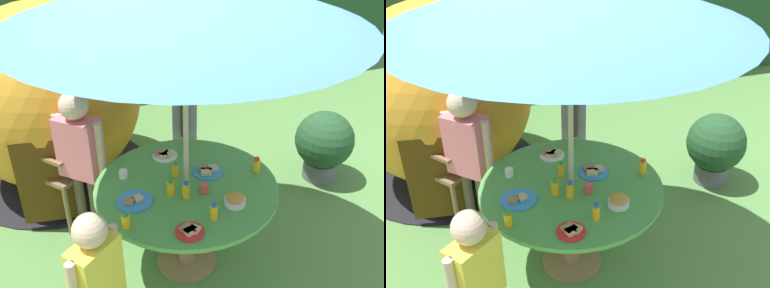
# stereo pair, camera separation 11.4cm
# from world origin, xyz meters

# --- Properties ---
(ground_plane) EXTENTS (10.00, 10.00, 0.02)m
(ground_plane) POSITION_xyz_m (0.00, 0.00, -0.01)
(ground_plane) COLOR #548442
(hedge_backdrop) EXTENTS (9.00, 0.70, 1.85)m
(hedge_backdrop) POSITION_xyz_m (0.00, 3.49, 0.93)
(hedge_backdrop) COLOR #234C28
(hedge_backdrop) RESTS_ON ground_plane
(garden_table) EXTENTS (1.29, 1.29, 0.73)m
(garden_table) POSITION_xyz_m (0.00, 0.00, 0.59)
(garden_table) COLOR #93704C
(garden_table) RESTS_ON ground_plane
(wooden_chair) EXTENTS (0.65, 0.65, 1.03)m
(wooden_chair) POSITION_xyz_m (-0.84, 1.00, 0.58)
(wooden_chair) COLOR brown
(wooden_chair) RESTS_ON ground_plane
(dome_tent) EXTENTS (2.03, 2.03, 1.71)m
(dome_tent) POSITION_xyz_m (-0.78, 1.61, 0.85)
(dome_tent) COLOR orange
(dome_tent) RESTS_ON ground_plane
(potted_plant) EXTENTS (0.56, 0.56, 0.71)m
(potted_plant) POSITION_xyz_m (1.63, 0.62, 0.39)
(potted_plant) COLOR #595960
(potted_plant) RESTS_ON ground_plane
(child_in_grey_shirt) EXTENTS (0.32, 0.46, 1.44)m
(child_in_grey_shirt) POSITION_xyz_m (0.31, 0.90, 0.92)
(child_in_grey_shirt) COLOR #3F3F47
(child_in_grey_shirt) RESTS_ON ground_plane
(child_in_pink_shirt) EXTENTS (0.37, 0.36, 1.28)m
(child_in_pink_shirt) POSITION_xyz_m (-0.64, 0.62, 0.82)
(child_in_pink_shirt) COLOR brown
(child_in_pink_shirt) RESTS_ON ground_plane
(child_in_yellow_shirt) EXTENTS (0.32, 0.30, 1.11)m
(child_in_yellow_shirt) POSITION_xyz_m (-0.73, -0.58, 0.71)
(child_in_yellow_shirt) COLOR navy
(child_in_yellow_shirt) RESTS_ON ground_plane
(snack_bowl) EXTENTS (0.14, 0.14, 0.07)m
(snack_bowl) POSITION_xyz_m (0.23, -0.31, 0.76)
(snack_bowl) COLOR white
(snack_bowl) RESTS_ON garden_table
(plate_front_edge) EXTENTS (0.24, 0.24, 0.03)m
(plate_front_edge) POSITION_xyz_m (-0.39, -0.06, 0.74)
(plate_front_edge) COLOR #338CD8
(plate_front_edge) RESTS_ON garden_table
(plate_near_left) EXTENTS (0.19, 0.19, 0.03)m
(plate_near_left) POSITION_xyz_m (-0.03, 0.41, 0.74)
(plate_near_left) COLOR white
(plate_near_left) RESTS_ON garden_table
(plate_far_right) EXTENTS (0.22, 0.22, 0.03)m
(plate_far_right) POSITION_xyz_m (0.20, 0.09, 0.74)
(plate_far_right) COLOR #338CD8
(plate_far_right) RESTS_ON garden_table
(plate_mid_left) EXTENTS (0.18, 0.18, 0.03)m
(plate_mid_left) POSITION_xyz_m (-0.15, -0.47, 0.74)
(plate_mid_left) COLOR red
(plate_mid_left) RESTS_ON garden_table
(juice_bottle_near_right) EXTENTS (0.05, 0.05, 0.11)m
(juice_bottle_near_right) POSITION_xyz_m (-0.03, 0.14, 0.78)
(juice_bottle_near_right) COLOR yellow
(juice_bottle_near_right) RESTS_ON garden_table
(juice_bottle_far_left) EXTENTS (0.05, 0.05, 0.12)m
(juice_bottle_far_left) POSITION_xyz_m (-0.13, -0.07, 0.78)
(juice_bottle_far_left) COLOR yellow
(juice_bottle_far_left) RESTS_ON garden_table
(juice_bottle_center_front) EXTENTS (0.05, 0.05, 0.12)m
(juice_bottle_center_front) POSITION_xyz_m (-0.05, -0.13, 0.78)
(juice_bottle_center_front) COLOR yellow
(juice_bottle_center_front) RESTS_ON garden_table
(juice_bottle_center_back) EXTENTS (0.05, 0.05, 0.11)m
(juice_bottle_center_back) POSITION_xyz_m (-0.49, -0.29, 0.78)
(juice_bottle_center_back) COLOR yellow
(juice_bottle_center_back) RESTS_ON garden_table
(juice_bottle_mid_right) EXTENTS (0.05, 0.05, 0.12)m
(juice_bottle_mid_right) POSITION_xyz_m (0.54, -0.02, 0.78)
(juice_bottle_mid_right) COLOR yellow
(juice_bottle_mid_right) RESTS_ON garden_table
(juice_bottle_back_edge) EXTENTS (0.05, 0.05, 0.12)m
(juice_bottle_back_edge) POSITION_xyz_m (0.04, -0.40, 0.78)
(juice_bottle_back_edge) COLOR yellow
(juice_bottle_back_edge) RESTS_ON garden_table
(cup_near) EXTENTS (0.06, 0.06, 0.06)m
(cup_near) POSITION_xyz_m (-0.39, 0.24, 0.76)
(cup_near) COLOR white
(cup_near) RESTS_ON garden_table
(cup_far) EXTENTS (0.06, 0.06, 0.06)m
(cup_far) POSITION_xyz_m (0.08, -0.12, 0.76)
(cup_far) COLOR #E04C47
(cup_far) RESTS_ON garden_table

